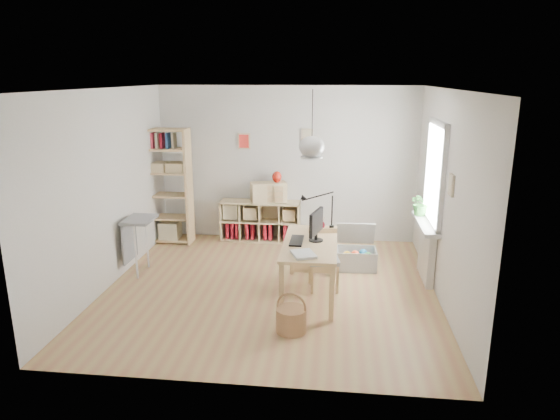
# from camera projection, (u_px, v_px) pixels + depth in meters

# --- Properties ---
(ground) EXTENTS (4.50, 4.50, 0.00)m
(ground) POSITION_uv_depth(u_px,v_px,m) (270.00, 288.00, 6.93)
(ground) COLOR tan
(ground) RESTS_ON ground
(room_shell) EXTENTS (4.50, 4.50, 4.50)m
(room_shell) POSITION_uv_depth(u_px,v_px,m) (312.00, 147.00, 6.20)
(room_shell) COLOR silver
(room_shell) RESTS_ON ground
(window_unit) EXTENTS (0.07, 1.16, 1.46)m
(window_unit) POSITION_uv_depth(u_px,v_px,m) (436.00, 174.00, 6.86)
(window_unit) COLOR white
(window_unit) RESTS_ON ground
(radiator) EXTENTS (0.10, 0.80, 0.80)m
(radiator) POSITION_uv_depth(u_px,v_px,m) (427.00, 252.00, 7.16)
(radiator) COLOR white
(radiator) RESTS_ON ground
(windowsill) EXTENTS (0.22, 1.20, 0.06)m
(windowsill) POSITION_uv_depth(u_px,v_px,m) (425.00, 224.00, 7.06)
(windowsill) COLOR white
(windowsill) RESTS_ON radiator
(desk) EXTENTS (0.70, 1.50, 0.75)m
(desk) POSITION_uv_depth(u_px,v_px,m) (310.00, 249.00, 6.55)
(desk) COLOR #E2BB82
(desk) RESTS_ON ground
(cube_shelf) EXTENTS (1.40, 0.38, 0.72)m
(cube_shelf) POSITION_uv_depth(u_px,v_px,m) (259.00, 224.00, 8.90)
(cube_shelf) COLOR tan
(cube_shelf) RESTS_ON ground
(tall_bookshelf) EXTENTS (0.80, 0.38, 2.00)m
(tall_bookshelf) POSITION_uv_depth(u_px,v_px,m) (167.00, 182.00, 8.59)
(tall_bookshelf) COLOR #E2BB82
(tall_bookshelf) RESTS_ON ground
(side_table) EXTENTS (0.40, 0.55, 0.85)m
(side_table) POSITION_uv_depth(u_px,v_px,m) (136.00, 230.00, 7.31)
(side_table) COLOR gray
(side_table) RESTS_ON ground
(chair) EXTENTS (0.45, 0.45, 0.82)m
(chair) POSITION_uv_depth(u_px,v_px,m) (323.00, 255.00, 6.86)
(chair) COLOR gray
(chair) RESTS_ON ground
(wicker_basket) EXTENTS (0.35, 0.35, 0.48)m
(wicker_basket) POSITION_uv_depth(u_px,v_px,m) (291.00, 319.00, 5.73)
(wicker_basket) COLOR #A26F49
(wicker_basket) RESTS_ON ground
(storage_chest) EXTENTS (0.62, 0.70, 0.64)m
(storage_chest) POSITION_uv_depth(u_px,v_px,m) (357.00, 254.00, 7.65)
(storage_chest) COLOR silver
(storage_chest) RESTS_ON ground
(monitor) EXTENTS (0.19, 0.47, 0.41)m
(monitor) POSITION_uv_depth(u_px,v_px,m) (316.00, 224.00, 6.52)
(monitor) COLOR black
(monitor) RESTS_ON desk
(keyboard) EXTENTS (0.17, 0.44, 0.02)m
(keyboard) POSITION_uv_depth(u_px,v_px,m) (297.00, 241.00, 6.55)
(keyboard) COLOR black
(keyboard) RESTS_ON desk
(task_lamp) EXTENTS (0.48, 0.18, 0.51)m
(task_lamp) POSITION_uv_depth(u_px,v_px,m) (315.00, 205.00, 6.99)
(task_lamp) COLOR black
(task_lamp) RESTS_ON desk
(yarn_ball) EXTENTS (0.13, 0.13, 0.13)m
(yarn_ball) POSITION_uv_depth(u_px,v_px,m) (320.00, 225.00, 7.03)
(yarn_ball) COLOR #48090D
(yarn_ball) RESTS_ON desk
(paper_tray) EXTENTS (0.35, 0.39, 0.03)m
(paper_tray) POSITION_uv_depth(u_px,v_px,m) (303.00, 254.00, 6.04)
(paper_tray) COLOR white
(paper_tray) RESTS_ON desk
(drawer_chest) EXTENTS (0.66, 0.46, 0.35)m
(drawer_chest) POSITION_uv_depth(u_px,v_px,m) (269.00, 192.00, 8.69)
(drawer_chest) COLOR tan
(drawer_chest) RESTS_ON cube_shelf
(red_vase) EXTENTS (0.17, 0.17, 0.20)m
(red_vase) POSITION_uv_depth(u_px,v_px,m) (277.00, 177.00, 8.60)
(red_vase) COLOR maroon
(red_vase) RESTS_ON drawer_chest
(potted_plant) EXTENTS (0.39, 0.36, 0.36)m
(potted_plant) POSITION_uv_depth(u_px,v_px,m) (421.00, 203.00, 7.33)
(potted_plant) COLOR #265E23
(potted_plant) RESTS_ON windowsill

